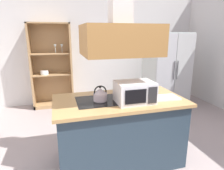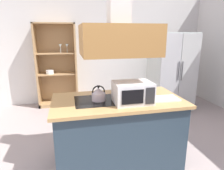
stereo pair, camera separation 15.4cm
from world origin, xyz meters
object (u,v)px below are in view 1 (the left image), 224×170
dish_cabinet (52,70)px  cutting_board (165,98)px  microwave (135,92)px  kettle (100,94)px  refrigerator (166,71)px

dish_cabinet → cutting_board: bearing=-61.2°
dish_cabinet → microwave: size_ratio=4.26×
dish_cabinet → cutting_board: (1.46, -2.66, 0.03)m
dish_cabinet → kettle: (0.62, -2.53, 0.11)m
refrigerator → kettle: size_ratio=8.86×
refrigerator → dish_cabinet: 2.69m
kettle → microwave: size_ratio=0.43×
cutting_board → microwave: size_ratio=0.74×
kettle → microwave: 0.43m
cutting_board → microwave: 0.47m
cutting_board → kettle: bearing=170.8°
dish_cabinet → kettle: 2.60m
cutting_board → microwave: bearing=-176.2°
kettle → cutting_board: (0.84, -0.14, -0.07)m
kettle → microwave: bearing=-23.0°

